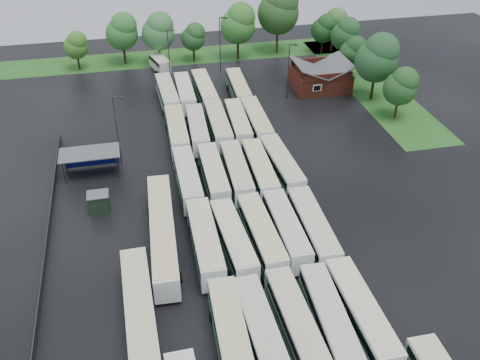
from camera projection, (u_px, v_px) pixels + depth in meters
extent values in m
plane|color=black|center=(245.00, 257.00, 61.07)|extent=(160.00, 160.00, 0.00)
cube|color=maroon|center=(320.00, 80.00, 99.20)|extent=(10.00, 8.00, 3.40)
cube|color=#4C4F51|center=(308.00, 68.00, 97.31)|extent=(5.07, 8.60, 2.19)
cube|color=#4C4F51|center=(334.00, 65.00, 98.20)|extent=(5.07, 8.60, 2.19)
cube|color=maroon|center=(329.00, 77.00, 94.73)|extent=(9.00, 0.20, 1.20)
cube|color=silver|center=(317.00, 88.00, 95.38)|extent=(1.60, 0.12, 1.20)
cylinder|color=#2D2D30|center=(64.00, 173.00, 72.67)|extent=(0.16, 0.16, 3.40)
cylinder|color=#2D2D30|center=(118.00, 167.00, 73.95)|extent=(0.16, 0.16, 3.40)
cylinder|color=#2D2D30|center=(65.00, 161.00, 75.27)|extent=(0.16, 0.16, 3.40)
cylinder|color=#2D2D30|center=(117.00, 155.00, 76.55)|extent=(0.16, 0.16, 3.40)
cube|color=#4C4F51|center=(89.00, 153.00, 73.61)|extent=(8.20, 4.20, 0.15)
cube|color=#080D5B|center=(91.00, 158.00, 76.21)|extent=(7.60, 0.08, 2.60)
cube|color=black|center=(99.00, 203.00, 67.72)|extent=(2.50, 2.00, 2.50)
cube|color=#4C4F51|center=(97.00, 194.00, 67.00)|extent=(2.70, 2.20, 0.12)
cube|color=#235A1A|center=(187.00, 56.00, 114.09)|extent=(80.00, 10.00, 0.01)
cube|color=#235A1A|center=(369.00, 84.00, 101.92)|extent=(10.00, 50.00, 0.01)
cube|color=#2D2D30|center=(48.00, 236.00, 63.27)|extent=(0.10, 50.00, 1.20)
cube|color=silver|center=(231.00, 338.00, 49.04)|extent=(3.13, 12.93, 2.94)
cube|color=black|center=(231.00, 333.00, 48.71)|extent=(3.18, 12.42, 0.94)
cube|color=#136637|center=(231.00, 342.00, 49.40)|extent=(3.18, 12.67, 0.65)
cube|color=beige|center=(231.00, 326.00, 48.19)|extent=(3.01, 12.54, 0.13)
cylinder|color=black|center=(223.00, 315.00, 53.19)|extent=(2.73, 1.03, 1.03)
cube|color=silver|center=(261.00, 332.00, 49.63)|extent=(2.90, 12.47, 2.84)
cube|color=black|center=(261.00, 328.00, 49.31)|extent=(2.94, 11.97, 0.91)
cube|color=#195534|center=(261.00, 337.00, 49.97)|extent=(2.94, 12.22, 0.63)
cube|color=beige|center=(261.00, 322.00, 48.81)|extent=(2.78, 12.09, 0.12)
cylinder|color=black|center=(251.00, 311.00, 53.64)|extent=(2.64, 0.99, 0.99)
cube|color=silver|center=(296.00, 323.00, 50.60)|extent=(2.86, 12.43, 2.84)
cube|color=black|center=(296.00, 319.00, 50.29)|extent=(2.91, 11.94, 0.91)
cube|color=#1A6038|center=(295.00, 327.00, 50.95)|extent=(2.90, 12.18, 0.62)
cube|color=beige|center=(297.00, 312.00, 49.79)|extent=(2.75, 12.06, 0.12)
cylinder|color=black|center=(283.00, 303.00, 54.61)|extent=(2.63, 0.99, 0.99)
cube|color=silver|center=(329.00, 319.00, 50.89)|extent=(3.23, 12.71, 2.89)
cube|color=black|center=(330.00, 315.00, 50.57)|extent=(3.27, 12.21, 0.92)
cube|color=#1D623B|center=(329.00, 324.00, 51.24)|extent=(3.27, 12.46, 0.63)
cube|color=beige|center=(331.00, 309.00, 50.06)|extent=(3.11, 12.32, 0.13)
cylinder|color=black|center=(314.00, 300.00, 54.96)|extent=(2.68, 1.01, 1.01)
cube|color=silver|center=(361.00, 314.00, 51.42)|extent=(2.78, 12.96, 2.96)
cube|color=black|center=(361.00, 309.00, 51.09)|extent=(2.84, 12.44, 0.95)
cube|color=#105430|center=(360.00, 318.00, 51.79)|extent=(2.83, 12.70, 0.65)
cube|color=beige|center=(363.00, 302.00, 50.57)|extent=(2.67, 12.57, 0.13)
cylinder|color=black|center=(377.00, 359.00, 48.88)|extent=(2.75, 1.04, 1.04)
cylinder|color=black|center=(343.00, 294.00, 55.61)|extent=(2.75, 1.04, 1.04)
cube|color=silver|center=(205.00, 242.00, 60.28)|extent=(2.86, 12.99, 2.97)
cube|color=black|center=(205.00, 238.00, 59.95)|extent=(2.92, 12.48, 0.95)
cube|color=#1A6037|center=(205.00, 246.00, 60.64)|extent=(2.91, 12.73, 0.65)
cube|color=beige|center=(205.00, 231.00, 59.42)|extent=(2.75, 12.60, 0.13)
cylinder|color=black|center=(212.00, 277.00, 57.73)|extent=(2.75, 1.04, 1.04)
cylinder|color=black|center=(200.00, 229.00, 64.47)|extent=(2.75, 1.04, 1.04)
cube|color=silver|center=(233.00, 240.00, 60.58)|extent=(3.26, 12.63, 2.87)
cube|color=black|center=(233.00, 236.00, 60.26)|extent=(3.29, 12.14, 0.92)
cube|color=#155C35|center=(233.00, 245.00, 60.93)|extent=(3.30, 12.38, 0.63)
cube|color=beige|center=(233.00, 230.00, 59.76)|extent=(3.13, 12.25, 0.13)
cylinder|color=black|center=(241.00, 274.00, 58.12)|extent=(2.66, 1.00, 1.00)
cylinder|color=black|center=(227.00, 229.00, 64.63)|extent=(2.66, 1.00, 1.00)
cube|color=silver|center=(261.00, 235.00, 61.39)|extent=(3.01, 12.81, 2.92)
cube|color=black|center=(261.00, 231.00, 61.06)|extent=(3.06, 12.30, 0.93)
cube|color=#155532|center=(261.00, 239.00, 61.74)|extent=(3.06, 12.55, 0.64)
cube|color=beige|center=(262.00, 224.00, 60.55)|extent=(2.90, 12.42, 0.13)
cylinder|color=black|center=(270.00, 268.00, 58.88)|extent=(2.71, 1.02, 1.02)
cylinder|color=black|center=(253.00, 223.00, 65.51)|extent=(2.71, 1.02, 1.02)
cube|color=silver|center=(286.00, 230.00, 62.19)|extent=(2.69, 12.55, 2.87)
cube|color=black|center=(286.00, 226.00, 61.87)|extent=(2.75, 12.05, 0.92)
cube|color=#1A5734|center=(286.00, 234.00, 62.54)|extent=(2.74, 12.30, 0.63)
cube|color=beige|center=(287.00, 219.00, 61.37)|extent=(2.59, 12.17, 0.13)
cylinder|color=black|center=(296.00, 262.00, 59.73)|extent=(2.66, 1.00, 1.00)
cylinder|color=black|center=(276.00, 219.00, 66.25)|extent=(2.66, 1.00, 1.00)
cube|color=silver|center=(313.00, 228.00, 62.32)|extent=(3.01, 13.03, 2.97)
cube|color=black|center=(313.00, 224.00, 61.99)|extent=(3.06, 12.52, 0.95)
cube|color=#1E5C39|center=(312.00, 232.00, 62.68)|extent=(3.06, 12.78, 0.65)
cube|color=beige|center=(314.00, 218.00, 61.46)|extent=(2.89, 12.64, 0.13)
cylinder|color=black|center=(324.00, 261.00, 59.77)|extent=(2.76, 1.04, 1.04)
cylinder|color=black|center=(301.00, 217.00, 66.51)|extent=(2.76, 1.04, 1.04)
cube|color=silver|center=(188.00, 179.00, 71.08)|extent=(2.66, 12.59, 2.88)
cube|color=black|center=(187.00, 175.00, 70.76)|extent=(2.72, 12.09, 0.92)
cube|color=#12642F|center=(188.00, 183.00, 71.43)|extent=(2.71, 12.34, 0.63)
cube|color=beige|center=(187.00, 169.00, 70.25)|extent=(2.56, 12.21, 0.13)
cylinder|color=black|center=(192.00, 205.00, 68.61)|extent=(2.67, 1.01, 1.01)
cylinder|color=black|center=(184.00, 172.00, 75.15)|extent=(2.67, 1.01, 1.01)
cube|color=silver|center=(213.00, 175.00, 71.97)|extent=(2.77, 12.51, 2.86)
cube|color=black|center=(213.00, 171.00, 71.65)|extent=(2.83, 12.01, 0.92)
cube|color=#1B653E|center=(213.00, 179.00, 72.32)|extent=(2.82, 12.26, 0.63)
cube|color=beige|center=(213.00, 165.00, 71.14)|extent=(2.66, 12.14, 0.12)
cylinder|color=black|center=(219.00, 200.00, 69.51)|extent=(2.65, 1.00, 1.00)
cylinder|color=black|center=(209.00, 168.00, 76.00)|extent=(2.65, 1.00, 1.00)
cube|color=silver|center=(237.00, 172.00, 72.46)|extent=(3.07, 12.68, 2.89)
cube|color=black|center=(237.00, 168.00, 72.14)|extent=(3.11, 12.18, 0.92)
cube|color=#0C5526|center=(237.00, 176.00, 72.82)|extent=(3.11, 12.43, 0.63)
cube|color=beige|center=(237.00, 163.00, 71.64)|extent=(2.95, 12.30, 0.13)
cylinder|color=black|center=(243.00, 198.00, 69.99)|extent=(2.68, 1.01, 1.01)
cylinder|color=black|center=(231.00, 166.00, 76.54)|extent=(2.68, 1.01, 1.01)
cube|color=silver|center=(260.00, 171.00, 72.75)|extent=(3.00, 12.75, 2.91)
cube|color=black|center=(260.00, 167.00, 72.43)|extent=(3.05, 12.24, 0.93)
cube|color=#21663C|center=(260.00, 175.00, 73.11)|extent=(3.04, 12.50, 0.64)
cube|color=beige|center=(260.00, 161.00, 71.92)|extent=(2.88, 12.37, 0.13)
cylinder|color=black|center=(267.00, 196.00, 70.26)|extent=(2.69, 1.01, 1.01)
cylinder|color=black|center=(253.00, 164.00, 76.85)|extent=(2.69, 1.01, 1.01)
cube|color=silver|center=(281.00, 165.00, 73.82)|extent=(3.19, 12.93, 2.94)
cube|color=black|center=(281.00, 162.00, 73.49)|extent=(3.23, 12.42, 0.94)
cube|color=#1B5C35|center=(281.00, 169.00, 74.18)|extent=(3.23, 12.67, 0.65)
cube|color=beige|center=(282.00, 156.00, 72.97)|extent=(3.07, 12.54, 0.13)
cylinder|color=black|center=(289.00, 191.00, 71.30)|extent=(2.73, 1.03, 1.03)
cylinder|color=black|center=(273.00, 159.00, 77.97)|extent=(2.73, 1.03, 1.03)
cube|color=silver|center=(177.00, 131.00, 82.00)|extent=(3.01, 12.92, 2.95)
cube|color=black|center=(177.00, 128.00, 81.68)|extent=(3.07, 12.41, 0.94)
cube|color=#125B32|center=(177.00, 135.00, 82.36)|extent=(3.06, 12.67, 0.65)
cube|color=#CEC686|center=(176.00, 122.00, 81.16)|extent=(2.90, 12.54, 0.13)
cylinder|color=black|center=(181.00, 153.00, 79.48)|extent=(2.73, 1.03, 1.03)
cylinder|color=black|center=(175.00, 127.00, 86.16)|extent=(2.73, 1.03, 1.03)
cube|color=silver|center=(198.00, 130.00, 82.62)|extent=(3.23, 12.53, 2.84)
cube|color=black|center=(197.00, 126.00, 82.30)|extent=(3.26, 12.03, 0.91)
cube|color=#17552F|center=(198.00, 133.00, 82.96)|extent=(3.27, 12.28, 0.63)
cube|color=beige|center=(197.00, 121.00, 81.80)|extent=(3.11, 12.15, 0.12)
cylinder|color=black|center=(202.00, 150.00, 80.18)|extent=(2.64, 0.99, 0.99)
cylinder|color=black|center=(194.00, 126.00, 86.63)|extent=(2.64, 0.99, 0.99)
cube|color=silver|center=(218.00, 125.00, 83.63)|extent=(3.04, 13.09, 2.98)
cube|color=black|center=(218.00, 122.00, 83.30)|extent=(3.09, 12.57, 0.96)
cube|color=#0D602C|center=(218.00, 129.00, 83.99)|extent=(3.09, 12.83, 0.66)
cube|color=#BFB993|center=(218.00, 116.00, 82.77)|extent=(2.92, 12.69, 0.13)
cylinder|color=black|center=(223.00, 146.00, 81.07)|extent=(2.77, 1.04, 1.04)
cylinder|color=black|center=(214.00, 122.00, 87.84)|extent=(2.77, 1.04, 1.04)
cube|color=silver|center=(238.00, 123.00, 84.33)|extent=(3.21, 12.48, 2.83)
cube|color=black|center=(238.00, 120.00, 84.02)|extent=(3.24, 11.99, 0.91)
cube|color=#176436|center=(238.00, 127.00, 84.68)|extent=(3.25, 12.24, 0.62)
cube|color=beige|center=(238.00, 115.00, 83.52)|extent=(3.09, 12.11, 0.12)
cylinder|color=black|center=(244.00, 143.00, 81.90)|extent=(2.63, 0.99, 0.99)
cylinder|color=black|center=(233.00, 120.00, 88.33)|extent=(2.63, 0.99, 0.99)
cube|color=silver|center=(256.00, 122.00, 84.66)|extent=(2.87, 12.83, 2.93)
cube|color=black|center=(256.00, 118.00, 84.33)|extent=(2.93, 12.32, 0.94)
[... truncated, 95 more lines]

